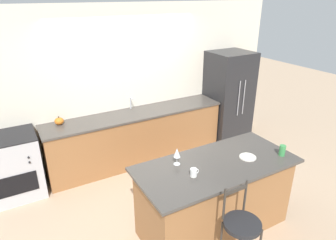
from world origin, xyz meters
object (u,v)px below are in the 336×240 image
bar_stool_near (241,233)px  coffee_mug (194,172)px  pumpkin_decoration (59,121)px  refrigerator (228,97)px  oven_range (14,166)px  tumbler_cup (282,150)px  wine_glass (177,153)px  dinner_plate (248,157)px

bar_stool_near → coffee_mug: bearing=104.2°
pumpkin_decoration → refrigerator: bearing=-3.4°
oven_range → pumpkin_decoration: 0.91m
coffee_mug → tumbler_cup: tumbler_cup is taller
refrigerator → bar_stool_near: 3.42m
refrigerator → bar_stool_near: refrigerator is taller
refrigerator → oven_range: refrigerator is taller
oven_range → bar_stool_near: (1.91, -2.74, 0.11)m
wine_glass → tumbler_cup: (1.25, -0.46, -0.08)m
coffee_mug → pumpkin_decoration: size_ratio=0.76×
wine_glass → pumpkin_decoration: wine_glass is taller
pumpkin_decoration → oven_range: bearing=-167.2°
dinner_plate → wine_glass: wine_glass is taller
coffee_mug → pumpkin_decoration: pumpkin_decoration is taller
coffee_mug → dinner_plate: bearing=0.4°
coffee_mug → pumpkin_decoration: (-1.01, 2.27, -0.02)m
dinner_plate → pumpkin_decoration: size_ratio=1.46×
dinner_plate → wine_glass: (-0.84, 0.30, 0.14)m
dinner_plate → pumpkin_decoration: 2.90m
refrigerator → coffee_mug: size_ratio=16.63×
oven_range → dinner_plate: 3.34m
wine_glass → coffee_mug: bearing=-83.4°
refrigerator → coffee_mug: (-2.23, -2.08, 0.10)m
bar_stool_near → tumbler_cup: bearing=24.3°
refrigerator → dinner_plate: 2.51m
refrigerator → oven_range: size_ratio=1.85×
refrigerator → dinner_plate: (-1.42, -2.07, 0.07)m
wine_glass → tumbler_cup: bearing=-20.3°
dinner_plate → tumbler_cup: bearing=-21.7°
wine_glass → coffee_mug: size_ratio=1.97×
coffee_mug → pumpkin_decoration: bearing=113.9°
dinner_plate → bar_stool_near: bearing=-135.2°
oven_range → dinner_plate: size_ratio=4.67×
dinner_plate → pumpkin_decoration: pumpkin_decoration is taller
oven_range → tumbler_cup: (2.97, -2.26, 0.54)m
bar_stool_near → tumbler_cup: 1.24m
tumbler_cup → pumpkin_decoration: size_ratio=0.96×
dinner_plate → wine_glass: 0.91m
refrigerator → tumbler_cup: 2.46m
coffee_mug → tumbler_cup: bearing=-7.4°
bar_stool_near → wine_glass: 1.09m
bar_stool_near → coffee_mug: 0.77m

